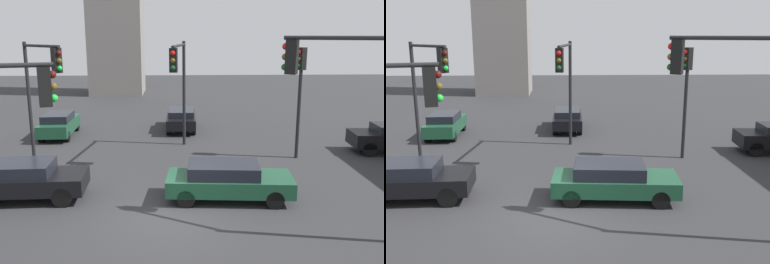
% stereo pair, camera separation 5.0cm
% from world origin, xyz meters
% --- Properties ---
extents(ground_plane, '(94.75, 94.75, 0.00)m').
position_xyz_m(ground_plane, '(0.00, 0.00, 0.00)').
color(ground_plane, '#2D2D30').
extents(traffic_light_0, '(3.52, 2.13, 5.80)m').
position_xyz_m(traffic_light_0, '(5.18, -1.05, 4.19)').
color(traffic_light_0, black).
rests_on(traffic_light_0, ground_plane).
extents(traffic_light_1, '(0.49, 0.45, 5.13)m').
position_xyz_m(traffic_light_1, '(5.79, 6.47, 3.58)').
color(traffic_light_1, black).
rests_on(traffic_light_1, ground_plane).
extents(traffic_light_3, '(0.78, 4.32, 5.37)m').
position_xyz_m(traffic_light_3, '(0.31, 7.23, 3.92)').
color(traffic_light_3, black).
rests_on(traffic_light_3, ground_plane).
extents(traffic_light_4, '(2.16, 2.11, 5.39)m').
position_xyz_m(traffic_light_4, '(-5.57, 5.74, 3.86)').
color(traffic_light_4, black).
rests_on(traffic_light_4, ground_plane).
extents(car_4, '(4.51, 2.11, 1.33)m').
position_xyz_m(car_4, '(1.92, 1.51, 0.71)').
color(car_4, '#19472D').
rests_on(car_4, ground_plane).
extents(car_5, '(4.29, 1.98, 1.37)m').
position_xyz_m(car_5, '(-5.27, 1.80, 0.74)').
color(car_5, black).
rests_on(car_5, ground_plane).
extents(car_6, '(1.75, 4.02, 1.36)m').
position_xyz_m(car_6, '(-6.51, 11.24, 0.72)').
color(car_6, '#19472D').
rests_on(car_6, ground_plane).
extents(car_7, '(1.78, 4.20, 1.29)m').
position_xyz_m(car_7, '(0.46, 12.69, 0.71)').
color(car_7, black).
rests_on(car_7, ground_plane).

